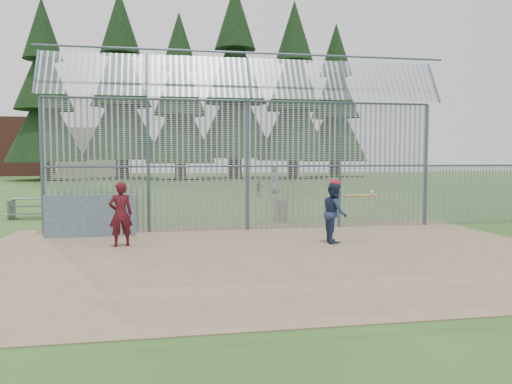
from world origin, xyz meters
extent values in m
plane|color=#2D511E|center=(0.00, 0.00, 0.00)|extent=(120.00, 120.00, 0.00)
cube|color=#756047|center=(0.00, -0.50, 0.01)|extent=(14.00, 10.00, 0.02)
cube|color=#38566B|center=(-4.60, 2.90, 0.62)|extent=(2.50, 0.12, 1.20)
imported|color=navy|center=(1.90, 0.80, 0.82)|extent=(0.72, 0.86, 1.59)
imported|color=maroon|center=(-3.63, 1.22, 0.84)|extent=(0.67, 0.51, 1.64)
imported|color=slate|center=(4.27, 18.90, 0.90)|extent=(1.05, 0.97, 1.79)
imported|color=slate|center=(2.80, 16.41, 0.47)|extent=(0.59, 0.48, 0.94)
sphere|color=red|center=(1.90, 0.80, 1.59)|extent=(0.25, 0.25, 0.25)
cylinder|color=#AA7F4C|center=(2.60, 0.65, 1.27)|extent=(0.85, 0.07, 0.07)
sphere|color=#AA7F4C|center=(2.17, 0.65, 1.27)|extent=(0.09, 0.09, 0.09)
sphere|color=white|center=(2.87, 0.62, 1.36)|extent=(0.09, 0.09, 0.09)
cylinder|color=gray|center=(1.53, 5.39, 0.35)|extent=(0.52, 0.52, 0.70)
cylinder|color=#9EA0A5|center=(1.53, 5.39, 0.72)|extent=(0.56, 0.56, 0.05)
sphere|color=#9EA0A5|center=(1.53, 5.39, 0.77)|extent=(0.10, 0.10, 0.10)
cube|color=gray|center=(-6.73, 7.56, 0.20)|extent=(3.00, 0.25, 0.05)
cube|color=slate|center=(-6.73, 7.91, 0.45)|extent=(3.00, 0.25, 0.05)
cube|color=gray|center=(-6.73, 8.26, 0.70)|extent=(3.00, 0.25, 0.05)
cube|color=slate|center=(-8.13, 7.91, 0.35)|extent=(0.06, 0.90, 0.70)
cube|color=gray|center=(-5.33, 7.91, 0.35)|extent=(0.06, 0.90, 0.70)
cylinder|color=#47566B|center=(-6.00, 3.50, 2.00)|extent=(0.10, 0.10, 4.00)
cylinder|color=#47566B|center=(-3.00, 3.50, 2.00)|extent=(0.10, 0.10, 4.00)
cylinder|color=#47566B|center=(0.00, 3.50, 2.00)|extent=(0.10, 0.10, 4.00)
cylinder|color=#47566B|center=(3.00, 3.50, 2.00)|extent=(0.10, 0.10, 4.00)
cylinder|color=#47566B|center=(6.00, 3.50, 2.00)|extent=(0.10, 0.10, 4.00)
cylinder|color=#47566B|center=(0.00, 3.50, 4.00)|extent=(12.00, 0.07, 0.07)
cylinder|color=#47566B|center=(0.00, 3.50, 2.00)|extent=(12.00, 0.06, 0.06)
cube|color=gray|center=(0.00, 3.50, 2.00)|extent=(12.00, 0.02, 4.00)
cube|color=gray|center=(0.00, 3.12, 4.65)|extent=(12.00, 0.77, 1.31)
cylinder|color=#47566B|center=(6.00, 3.50, 1.00)|extent=(0.08, 0.08, 2.00)
cylinder|color=#332319|center=(-14.00, 40.00, 1.53)|extent=(1.19, 1.19, 3.06)
cone|color=black|center=(-14.00, 40.00, 10.20)|extent=(7.48, 7.48, 13.94)
cylinder|color=#332319|center=(-7.00, 43.00, 1.71)|extent=(1.33, 1.33, 3.42)
cone|color=black|center=(-7.00, 43.00, 11.40)|extent=(8.36, 8.36, 15.58)
cylinder|color=#332319|center=(-1.00, 39.00, 1.44)|extent=(1.12, 1.12, 2.88)
cone|color=black|center=(-1.00, 39.00, 9.60)|extent=(7.04, 7.04, 13.12)
cylinder|color=#332319|center=(5.00, 42.00, 1.80)|extent=(1.40, 1.40, 3.60)
cone|color=black|center=(5.00, 42.00, 12.00)|extent=(8.80, 8.80, 16.40)
cylinder|color=#332319|center=(11.00, 40.00, 1.62)|extent=(1.26, 1.26, 3.24)
cone|color=black|center=(11.00, 40.00, 10.80)|extent=(7.92, 7.92, 14.76)
cylinder|color=#332319|center=(17.00, 44.00, 1.53)|extent=(1.19, 1.19, 3.06)
cone|color=black|center=(17.00, 44.00, 10.20)|extent=(7.48, 7.48, 13.94)
cube|color=brown|center=(-22.00, 55.00, 3.50)|extent=(10.00, 8.00, 7.00)
cube|color=#B2A58C|center=(-12.00, 58.00, 3.00)|extent=(8.00, 7.00, 6.00)
camera|label=1|loc=(-2.50, -11.74, 2.29)|focal=35.00mm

